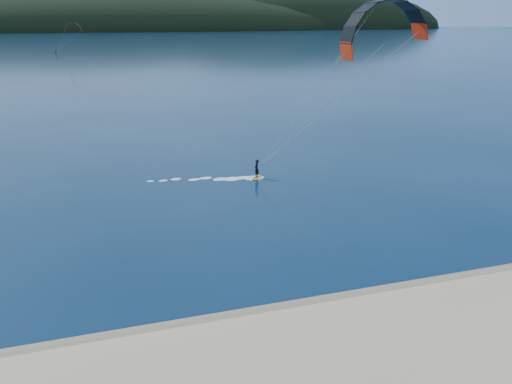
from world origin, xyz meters
TOP-DOWN VIEW (x-y plane):
  - wet_sand at (0.00, 4.50)m, footprint 220.00×2.50m
  - headland at (0.63, 745.28)m, footprint 1200.00×310.00m
  - kitesurfer_near at (17.64, 21.25)m, footprint 23.97×8.35m
  - kitesurfer_far at (-21.88, 203.21)m, footprint 12.57×5.93m

SIDE VIEW (x-z plane):
  - headland at x=0.63m, z-range -70.00..70.00m
  - wet_sand at x=0.00m, z-range 0.00..0.10m
  - kitesurfer_far at x=-21.88m, z-range 3.40..16.20m
  - kitesurfer_near at x=17.64m, z-range 4.13..20.10m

